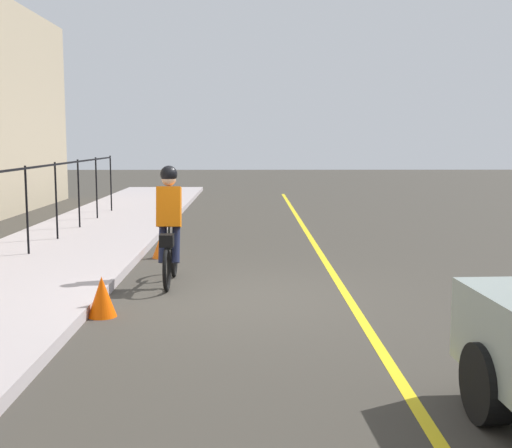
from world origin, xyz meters
TOP-DOWN VIEW (x-y plane):
  - ground_plane at (0.00, 0.00)m, footprint 80.00×80.00m
  - lane_line_centre at (0.00, -1.60)m, footprint 36.00×0.12m
  - cyclist_lead at (0.88, 1.00)m, footprint 1.71×0.36m
  - traffic_cone_near at (-0.96, 1.64)m, footprint 0.36×0.36m
  - traffic_cone_far at (3.24, 1.43)m, footprint 0.36×0.36m

SIDE VIEW (x-z plane):
  - ground_plane at x=0.00m, z-range 0.00..0.00m
  - lane_line_centre at x=0.00m, z-range 0.00..0.01m
  - traffic_cone_far at x=3.24m, z-range 0.00..0.48m
  - traffic_cone_near at x=-0.96m, z-range 0.00..0.52m
  - cyclist_lead at x=0.88m, z-range 0.00..1.82m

